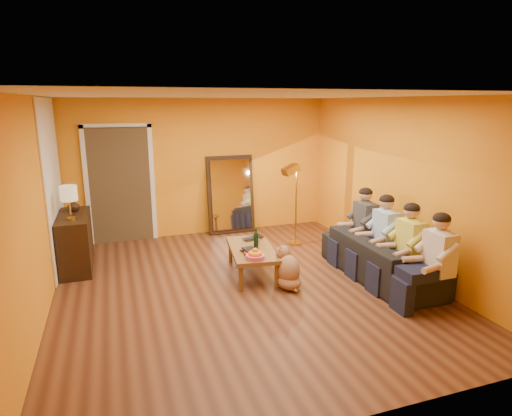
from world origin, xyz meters
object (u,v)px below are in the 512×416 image
object	(u,v)px
mirror_frame	(231,194)
person_far_left	(439,260)
vase	(73,205)
tumbler	(257,242)
coffee_table	(252,261)
dog	(288,267)
sideboard	(76,242)
table_lamp	(70,203)
sofa	(380,258)
person_mid_left	(410,247)
person_mid_right	(385,235)
floor_lamp	(296,206)
wine_bottle	(256,239)
laptop	(256,239)
person_far_right	(365,225)

from	to	relation	value
mirror_frame	person_far_left	distance (m)	4.25
vase	tumbler	bearing A→B (deg)	-25.99
coffee_table	dog	bearing A→B (deg)	-53.09
sideboard	vase	xyz separation A→B (m)	(0.00, 0.25, 0.52)
sideboard	coffee_table	size ratio (longest dim) A/B	0.97
mirror_frame	coffee_table	distance (m)	2.31
table_lamp	coffee_table	distance (m)	2.78
person_far_left	coffee_table	bearing A→B (deg)	137.57
sofa	person_mid_left	distance (m)	0.56
table_lamp	sofa	distance (m)	4.59
person_far_left	person_mid_right	bearing A→B (deg)	90.00
floor_lamp	sofa	bearing A→B (deg)	-85.45
floor_lamp	wine_bottle	xyz separation A→B (m)	(-1.14, -1.13, -0.14)
mirror_frame	coffee_table	world-z (taller)	mirror_frame
laptop	floor_lamp	bearing A→B (deg)	15.53
person_far_left	tumbler	xyz separation A→B (m)	(-1.76, 1.84, -0.15)
sideboard	person_mid_right	distance (m)	4.71
person_far_left	person_mid_left	world-z (taller)	same
person_mid_left	tumbler	bearing A→B (deg)	143.80
person_mid_right	laptop	world-z (taller)	person_mid_right
sideboard	sofa	size ratio (longest dim) A/B	0.56
dog	tumbler	world-z (taller)	dog
coffee_table	dog	world-z (taller)	dog
sofa	wine_bottle	xyz separation A→B (m)	(-1.70, 0.67, 0.27)
mirror_frame	table_lamp	xyz separation A→B (m)	(-2.79, -1.38, 0.34)
floor_lamp	vase	world-z (taller)	floor_lamp
coffee_table	sofa	bearing A→B (deg)	-14.18
table_lamp	tumbler	xyz separation A→B (m)	(2.61, -0.72, -0.64)
tumbler	person_mid_left	bearing A→B (deg)	-36.20
sideboard	person_far_left	xyz separation A→B (m)	(4.37, -2.86, 0.18)
person_mid_left	vase	size ratio (longest dim) A/B	6.42
person_far_right	wine_bottle	distance (m)	1.83
person_mid_left	person_far_right	bearing A→B (deg)	90.00
sideboard	person_mid_right	size ratio (longest dim) A/B	0.97
coffee_table	vase	xyz separation A→B (m)	(-2.49, 1.39, 0.73)
person_far_left	person_far_right	bearing A→B (deg)	90.00
table_lamp	person_mid_left	world-z (taller)	table_lamp
person_far_left	person_mid_right	size ratio (longest dim) A/B	1.00
person_mid_left	person_far_right	distance (m)	1.10
mirror_frame	floor_lamp	world-z (taller)	mirror_frame
mirror_frame	laptop	world-z (taller)	mirror_frame
sideboard	tumbler	size ratio (longest dim) A/B	12.53
person_mid_left	wine_bottle	distance (m)	2.14
wine_bottle	vase	xyz separation A→B (m)	(-2.54, 1.44, 0.37)
sofa	person_mid_left	bearing A→B (deg)	-163.89
dog	person_mid_right	xyz separation A→B (m)	(1.55, -0.01, 0.31)
table_lamp	dog	world-z (taller)	table_lamp
person_far_right	dog	bearing A→B (deg)	-160.84
coffee_table	floor_lamp	distance (m)	1.69
mirror_frame	vase	size ratio (longest dim) A/B	8.00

